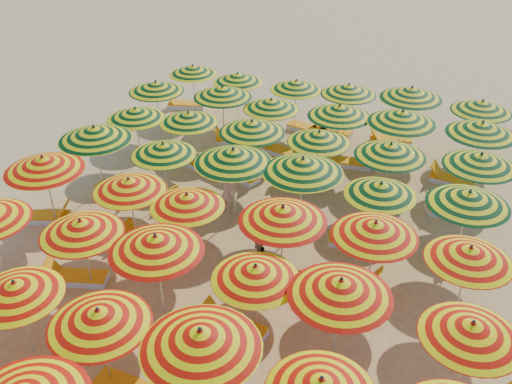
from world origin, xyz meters
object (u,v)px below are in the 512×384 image
Objects in this scene: umbrella_29 at (469,198)px; lounger_11 at (298,279)px; lounger_26 at (307,129)px; lounger_18 at (239,175)px; umbrella_40 at (402,117)px; umbrella_27 at (303,165)px; umbrella_38 at (271,104)px; umbrella_13 at (81,227)px; umbrella_36 at (156,87)px; umbrella_35 at (480,160)px; umbrella_15 at (256,273)px; umbrella_44 at (296,85)px; umbrella_46 at (411,93)px; umbrella_16 at (341,288)px; lounger_25 at (186,105)px; umbrella_24 at (94,133)px; umbrella_33 at (319,137)px; umbrella_23 at (470,254)px; beachgoer_a at (227,193)px; umbrella_28 at (381,189)px; umbrella_34 at (390,150)px; umbrella_17 at (472,330)px; lounger_10 at (150,240)px; umbrella_7 at (15,289)px; lounger_19 at (301,180)px; lounger_28 at (389,140)px; umbrella_8 at (99,317)px; umbrella_22 at (375,229)px; umbrella_26 at (233,156)px; umbrella_14 at (156,243)px; umbrella_20 at (187,200)px; umbrella_21 at (283,214)px; lounger_12 at (351,280)px; lounger_7 at (232,326)px; lounger_21 at (235,140)px; lounger_23 at (350,163)px; umbrella_42 at (193,70)px; lounger_20 at (450,208)px; umbrella_18 at (43,164)px; lounger_14 at (158,192)px; lounger_17 at (202,166)px; umbrella_19 at (129,185)px; umbrella_39 at (340,111)px; lounger_22 at (282,151)px; umbrella_9 at (201,339)px; umbrella_32 at (252,127)px; lounger_13 at (119,190)px; umbrella_47 at (482,106)px; lounger_15 at (357,239)px.

lounger_11 is (-4.17, -2.66, -2.04)m from umbrella_29.
umbrella_29 is at bearing -34.27° from lounger_26.
umbrella_40 is at bearing 44.13° from lounger_18.
umbrella_27 is at bearing -91.08° from lounger_11.
umbrella_27 reaches higher than umbrella_38.
umbrella_13 is 9.96m from umbrella_36.
umbrella_27 is at bearing -153.48° from umbrella_35.
umbrella_44 is at bearing 101.86° from umbrella_15.
umbrella_46 is at bearing 71.30° from umbrella_27.
lounger_25 is (-10.08, 12.61, -2.10)m from umbrella_16.
umbrella_24 reaches higher than umbrella_33.
beachgoer_a is (-7.58, 2.55, -1.31)m from umbrella_23.
umbrella_34 reaches higher than umbrella_28.
umbrella_17 is 1.53× the size of lounger_10.
umbrella_7 is 1.52× the size of lounger_19.
beachgoer_a reaches higher than lounger_25.
lounger_25 is (-12.91, 5.08, -2.02)m from umbrella_35.
umbrella_46 reaches higher than lounger_28.
umbrella_8 is 1.66× the size of lounger_19.
umbrella_38 is (-5.23, 7.11, -0.10)m from umbrella_22.
beachgoer_a is (0.44, -2.24, 0.60)m from lounger_18.
umbrella_26 reaches higher than umbrella_17.
lounger_18 is at bearing 94.95° from umbrella_14.
umbrella_20 is at bearing -101.38° from umbrella_26.
umbrella_21 is 1.03× the size of umbrella_24.
lounger_7 is at bearing -130.21° from lounger_12.
lounger_21 is 4.94m from lounger_23.
umbrella_42 is 12.77m from lounger_20.
lounger_23 is (-4.43, 2.12, -2.02)m from umbrella_35.
umbrella_26 reaches higher than umbrella_18.
umbrella_17 is at bearing -21.67° from lounger_18.
lounger_11 and lounger_14 have the same top height.
lounger_10 is 0.96× the size of lounger_17.
lounger_7 is at bearing -31.08° from umbrella_19.
lounger_11 is at bearing -85.35° from umbrella_39.
umbrella_27 is 5.58m from lounger_22.
lounger_10 is at bearing 125.57° from umbrella_14.
umbrella_36 reaches higher than beachgoer_a.
lounger_20 is at bearing 97.16° from umbrella_29.
umbrella_9 is 1.82× the size of lounger_17.
umbrella_27 is at bearing 129.46° from lounger_22.
lounger_13 is (-4.14, -2.52, -2.04)m from umbrella_32.
umbrella_47 is (12.69, 2.39, 0.01)m from umbrella_36.
umbrella_14 is at bearing 179.24° from umbrella_16.
umbrella_36 is (-2.90, 9.53, 0.04)m from umbrella_13.
umbrella_20 is at bearing -117.90° from umbrella_46.
lounger_15 is (-0.47, -4.85, -2.18)m from umbrella_40.
umbrella_16 is at bearing -26.12° from umbrella_20.
umbrella_21 is at bearing 67.70° from lounger_28.
umbrella_34 is 1.56× the size of lounger_23.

